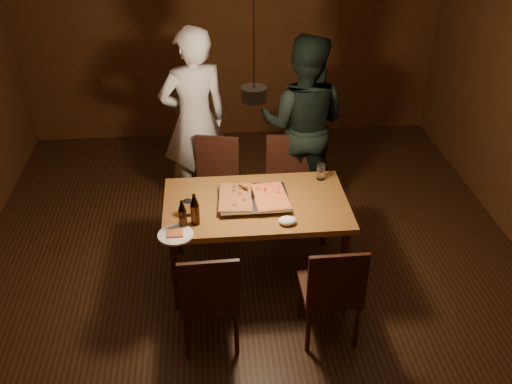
{
  "coord_description": "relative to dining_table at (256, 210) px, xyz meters",
  "views": [
    {
      "loc": [
        -0.33,
        -3.72,
        3.27
      ],
      "look_at": [
        0.03,
        0.15,
        0.85
      ],
      "focal_mm": 40.0,
      "sensor_mm": 36.0,
      "label": 1
    }
  ],
  "objects": [
    {
      "name": "dining_table",
      "position": [
        0.0,
        0.0,
        0.0
      ],
      "size": [
        1.5,
        0.9,
        0.75
      ],
      "color": "#905A24",
      "rests_on": "floor"
    },
    {
      "name": "diner_dark",
      "position": [
        0.57,
        1.12,
        0.22
      ],
      "size": [
        1.04,
        0.92,
        1.79
      ],
      "primitive_type": "imported",
      "rotation": [
        0.0,
        0.0,
        2.82
      ],
      "color": "black",
      "rests_on": "floor"
    },
    {
      "name": "plate_slice",
      "position": [
        -0.64,
        -0.4,
        0.08
      ],
      "size": [
        0.26,
        0.26,
        0.03
      ],
      "color": "white",
      "rests_on": "dining_table"
    },
    {
      "name": "chair_far_left",
      "position": [
        -0.31,
        0.84,
        -0.14
      ],
      "size": [
        0.51,
        0.51,
        0.49
      ],
      "rotation": [
        0.0,
        0.0,
        2.91
      ],
      "color": "#38190F",
      "rests_on": "floor"
    },
    {
      "name": "napkin",
      "position": [
        0.21,
        -0.32,
        0.1
      ],
      "size": [
        0.14,
        0.11,
        0.06
      ],
      "primitive_type": "ellipsoid",
      "color": "white",
      "rests_on": "dining_table"
    },
    {
      "name": "water_glass_left",
      "position": [
        -0.55,
        -0.12,
        0.14
      ],
      "size": [
        0.08,
        0.08,
        0.12
      ],
      "primitive_type": "cylinder",
      "color": "silver",
      "rests_on": "dining_table"
    },
    {
      "name": "pizza_tray",
      "position": [
        -0.02,
        0.0,
        0.1
      ],
      "size": [
        0.59,
        0.5,
        0.05
      ],
      "primitive_type": "cube",
      "rotation": [
        0.0,
        0.0,
        0.1
      ],
      "color": "silver",
      "rests_on": "dining_table"
    },
    {
      "name": "pizza_meat",
      "position": [
        -0.16,
        0.01,
        0.13
      ],
      "size": [
        0.3,
        0.44,
        0.02
      ],
      "primitive_type": "cube",
      "rotation": [
        0.0,
        0.0,
        -0.08
      ],
      "color": "maroon",
      "rests_on": "pizza_tray"
    },
    {
      "name": "chair_near_right",
      "position": [
        0.48,
        -0.82,
        -0.14
      ],
      "size": [
        0.42,
        0.42,
        0.49
      ],
      "rotation": [
        0.0,
        0.0,
        0.01
      ],
      "color": "#38190F",
      "rests_on": "floor"
    },
    {
      "name": "pizza_cheese",
      "position": [
        0.11,
        -0.01,
        0.13
      ],
      "size": [
        0.3,
        0.44,
        0.02
      ],
      "primitive_type": "cube",
      "rotation": [
        0.0,
        0.0,
        0.1
      ],
      "color": "gold",
      "rests_on": "pizza_tray"
    },
    {
      "name": "beer_bottle_b",
      "position": [
        -0.49,
        -0.26,
        0.21
      ],
      "size": [
        0.07,
        0.07,
        0.26
      ],
      "color": "black",
      "rests_on": "dining_table"
    },
    {
      "name": "chair_near_left",
      "position": [
        -0.41,
        -0.81,
        -0.14
      ],
      "size": [
        0.43,
        0.43,
        0.49
      ],
      "rotation": [
        0.0,
        0.0,
        0.02
      ],
      "color": "#38190F",
      "rests_on": "floor"
    },
    {
      "name": "diner_white",
      "position": [
        -0.49,
        1.24,
        0.25
      ],
      "size": [
        0.78,
        0.63,
        1.86
      ],
      "primitive_type": "imported",
      "rotation": [
        0.0,
        0.0,
        3.45
      ],
      "color": "white",
      "rests_on": "floor"
    },
    {
      "name": "water_glass_right",
      "position": [
        0.59,
        0.32,
        0.15
      ],
      "size": [
        0.07,
        0.07,
        0.15
      ],
      "primitive_type": "cylinder",
      "color": "silver",
      "rests_on": "dining_table"
    },
    {
      "name": "room_shell",
      "position": [
        -0.03,
        -0.15,
        0.72
      ],
      "size": [
        6.0,
        6.0,
        6.0
      ],
      "color": "#39230F",
      "rests_on": "ground"
    },
    {
      "name": "chair_far_right",
      "position": [
        0.38,
        0.8,
        -0.14
      ],
      "size": [
        0.46,
        0.46,
        0.49
      ],
      "rotation": [
        0.0,
        0.0,
        3.03
      ],
      "color": "#38190F",
      "rests_on": "floor"
    },
    {
      "name": "pendant_lamp",
      "position": [
        -0.03,
        -0.15,
        1.08
      ],
      "size": [
        0.18,
        0.18,
        1.1
      ],
      "color": "black",
      "rests_on": "ceiling"
    },
    {
      "name": "beer_bottle_a",
      "position": [
        -0.58,
        -0.29,
        0.19
      ],
      "size": [
        0.06,
        0.06,
        0.24
      ],
      "color": "black",
      "rests_on": "dining_table"
    },
    {
      "name": "spatula",
      "position": [
        -0.03,
        0.02,
        0.14
      ],
      "size": [
        0.2,
        0.25,
        0.04
      ],
      "primitive_type": null,
      "rotation": [
        0.0,
        0.0,
        0.56
      ],
      "color": "silver",
      "rests_on": "pizza_tray"
    }
  ]
}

